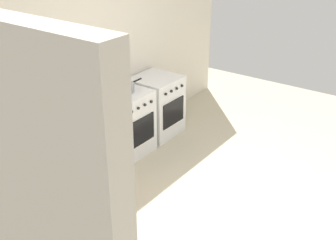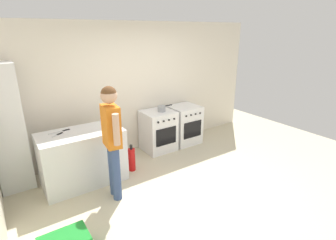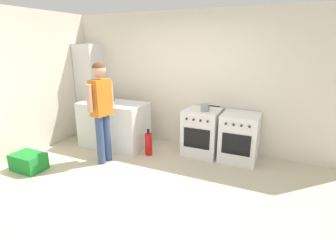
{
  "view_description": "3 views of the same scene",
  "coord_description": "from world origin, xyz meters",
  "px_view_note": "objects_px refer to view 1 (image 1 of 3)",
  "views": [
    {
      "loc": [
        -3.27,
        -1.79,
        2.84
      ],
      "look_at": [
        0.19,
        0.75,
        0.77
      ],
      "focal_mm": 45.0,
      "sensor_mm": 36.0,
      "label": 1
    },
    {
      "loc": [
        -2.36,
        -2.78,
        2.44
      ],
      "look_at": [
        0.01,
        0.7,
        0.98
      ],
      "focal_mm": 28.0,
      "sensor_mm": 36.0,
      "label": 2
    },
    {
      "loc": [
        1.71,
        -2.86,
        2.02
      ],
      "look_at": [
        0.1,
        0.62,
        0.89
      ],
      "focal_mm": 28.0,
      "sensor_mm": 36.0,
      "label": 3
    }
  ],
  "objects_px": {
    "pot": "(128,87)",
    "fire_extinguisher": "(105,179)",
    "person": "(101,149)",
    "oven_right": "(156,106)",
    "oven_left": "(124,123)"
  },
  "relations": [
    {
      "from": "pot",
      "to": "person",
      "type": "xyz_separation_m",
      "value": [
        -1.49,
        -1.0,
        0.13
      ]
    },
    {
      "from": "oven_left",
      "to": "pot",
      "type": "bearing_deg",
      "value": -36.5
    },
    {
      "from": "oven_left",
      "to": "person",
      "type": "distance_m",
      "value": 1.88
    },
    {
      "from": "oven_left",
      "to": "oven_right",
      "type": "relative_size",
      "value": 1.0
    },
    {
      "from": "oven_right",
      "to": "person",
      "type": "bearing_deg",
      "value": -153.65
    },
    {
      "from": "oven_left",
      "to": "oven_right",
      "type": "bearing_deg",
      "value": -0.0
    },
    {
      "from": "person",
      "to": "oven_right",
      "type": "bearing_deg",
      "value": 26.35
    },
    {
      "from": "pot",
      "to": "fire_extinguisher",
      "type": "relative_size",
      "value": 0.68
    },
    {
      "from": "oven_left",
      "to": "fire_extinguisher",
      "type": "xyz_separation_m",
      "value": [
        -0.87,
        -0.48,
        -0.21
      ]
    },
    {
      "from": "person",
      "to": "fire_extinguisher",
      "type": "bearing_deg",
      "value": 45.46
    },
    {
      "from": "fire_extinguisher",
      "to": "pot",
      "type": "bearing_deg",
      "value": 24.87
    },
    {
      "from": "fire_extinguisher",
      "to": "oven_right",
      "type": "bearing_deg",
      "value": 17.07
    },
    {
      "from": "person",
      "to": "fire_extinguisher",
      "type": "distance_m",
      "value": 1.15
    },
    {
      "from": "pot",
      "to": "person",
      "type": "distance_m",
      "value": 1.81
    },
    {
      "from": "pot",
      "to": "person",
      "type": "height_order",
      "value": "person"
    }
  ]
}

